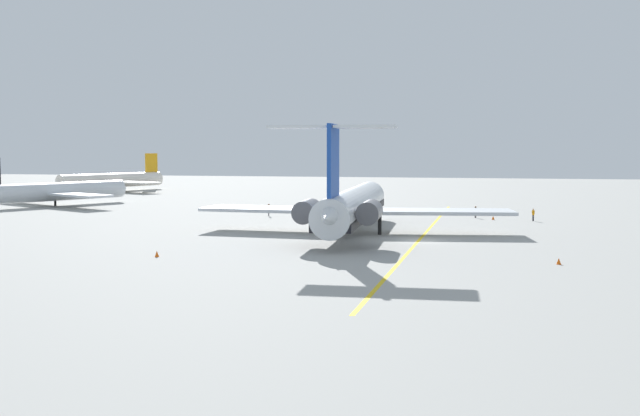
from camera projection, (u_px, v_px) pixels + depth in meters
ground at (422, 241)px, 78.25m from camera, size 347.77×347.77×0.00m
main_jetliner at (353, 205)px, 84.21m from camera, size 41.11×36.50×11.97m
airliner_mid_right at (59, 191)px, 126.63m from camera, size 26.09×26.39×8.33m
airliner_far_right at (109, 180)px, 168.81m from camera, size 27.51×27.74×8.62m
ground_crew_near_nose at (269, 208)px, 106.90m from camera, size 0.45×0.29×1.79m
ground_crew_near_tail at (533, 213)px, 99.63m from camera, size 0.33×0.33×1.70m
ground_crew_portside at (476, 210)px, 104.32m from camera, size 0.27×0.38×1.68m
safety_cone_nose at (157, 254)px, 66.55m from camera, size 0.40×0.40×0.55m
safety_cone_wingtip at (493, 218)px, 101.55m from camera, size 0.40×0.40×0.55m
safety_cone_tail at (559, 261)px, 62.23m from camera, size 0.40×0.40×0.55m
taxiway_centreline at (424, 235)px, 83.86m from camera, size 84.31×1.83×0.01m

